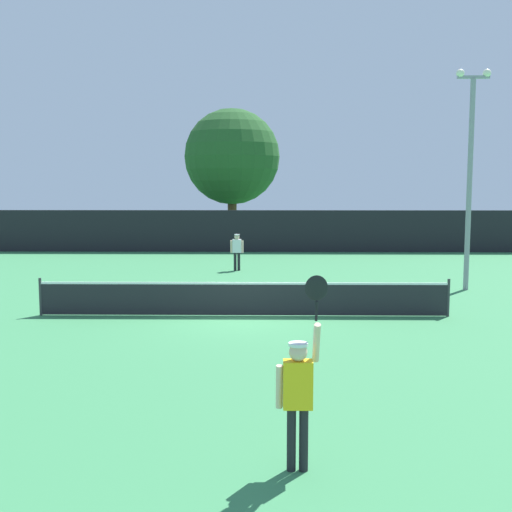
{
  "coord_description": "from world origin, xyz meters",
  "views": [
    {
      "loc": [
        0.61,
        -17.73,
        3.74
      ],
      "look_at": [
        0.31,
        2.97,
        1.37
      ],
      "focal_mm": 44.76,
      "sensor_mm": 36.0,
      "label": 1
    }
  ],
  "objects_px": {
    "player_serving": "(299,386)",
    "large_tree": "(232,157)",
    "tennis_ball": "(219,300)",
    "light_pole": "(470,165)",
    "parked_car_mid": "(218,228)",
    "player_receiving": "(237,249)",
    "parked_car_near": "(132,228)"
  },
  "relations": [
    {
      "from": "player_receiving",
      "to": "tennis_ball",
      "type": "height_order",
      "value": "player_receiving"
    },
    {
      "from": "parked_car_near",
      "to": "parked_car_mid",
      "type": "height_order",
      "value": "same"
    },
    {
      "from": "tennis_ball",
      "to": "large_tree",
      "type": "bearing_deg",
      "value": 91.71
    },
    {
      "from": "player_serving",
      "to": "large_tree",
      "type": "height_order",
      "value": "large_tree"
    },
    {
      "from": "parked_car_near",
      "to": "light_pole",
      "type": "bearing_deg",
      "value": -46.57
    },
    {
      "from": "tennis_ball",
      "to": "parked_car_near",
      "type": "bearing_deg",
      "value": 108.54
    },
    {
      "from": "light_pole",
      "to": "parked_car_mid",
      "type": "bearing_deg",
      "value": 117.31
    },
    {
      "from": "parked_car_near",
      "to": "player_serving",
      "type": "bearing_deg",
      "value": -70.5
    },
    {
      "from": "player_serving",
      "to": "parked_car_mid",
      "type": "bearing_deg",
      "value": 95.94
    },
    {
      "from": "tennis_ball",
      "to": "light_pole",
      "type": "bearing_deg",
      "value": 15.49
    },
    {
      "from": "player_serving",
      "to": "large_tree",
      "type": "bearing_deg",
      "value": 94.51
    },
    {
      "from": "large_tree",
      "to": "parked_car_near",
      "type": "bearing_deg",
      "value": 162.03
    },
    {
      "from": "player_receiving",
      "to": "parked_car_mid",
      "type": "height_order",
      "value": "parked_car_mid"
    },
    {
      "from": "light_pole",
      "to": "parked_car_near",
      "type": "bearing_deg",
      "value": 129.2
    },
    {
      "from": "tennis_ball",
      "to": "parked_car_mid",
      "type": "bearing_deg",
      "value": 94.23
    },
    {
      "from": "player_receiving",
      "to": "large_tree",
      "type": "distance_m",
      "value": 13.2
    },
    {
      "from": "large_tree",
      "to": "parked_car_mid",
      "type": "bearing_deg",
      "value": 113.2
    },
    {
      "from": "player_serving",
      "to": "tennis_ball",
      "type": "bearing_deg",
      "value": 99.06
    },
    {
      "from": "tennis_ball",
      "to": "parked_car_near",
      "type": "distance_m",
      "value": 23.01
    },
    {
      "from": "light_pole",
      "to": "large_tree",
      "type": "distance_m",
      "value": 19.55
    },
    {
      "from": "player_serving",
      "to": "large_tree",
      "type": "relative_size",
      "value": 0.31
    },
    {
      "from": "player_receiving",
      "to": "tennis_ball",
      "type": "xyz_separation_m",
      "value": [
        -0.26,
        -7.2,
        -0.92
      ]
    },
    {
      "from": "light_pole",
      "to": "tennis_ball",
      "type": "bearing_deg",
      "value": -164.51
    },
    {
      "from": "tennis_ball",
      "to": "large_tree",
      "type": "height_order",
      "value": "large_tree"
    },
    {
      "from": "player_receiving",
      "to": "large_tree",
      "type": "bearing_deg",
      "value": -86.12
    },
    {
      "from": "player_serving",
      "to": "parked_car_near",
      "type": "xyz_separation_m",
      "value": [
        -9.22,
        33.76,
        -0.36
      ]
    },
    {
      "from": "player_serving",
      "to": "light_pole",
      "type": "height_order",
      "value": "light_pole"
    },
    {
      "from": "player_receiving",
      "to": "parked_car_near",
      "type": "height_order",
      "value": "parked_car_near"
    },
    {
      "from": "tennis_ball",
      "to": "parked_car_mid",
      "type": "distance_m",
      "value": 22.14
    },
    {
      "from": "parked_car_mid",
      "to": "player_serving",
      "type": "bearing_deg",
      "value": -80.67
    },
    {
      "from": "light_pole",
      "to": "large_tree",
      "type": "bearing_deg",
      "value": 117.87
    },
    {
      "from": "player_serving",
      "to": "parked_car_mid",
      "type": "xyz_separation_m",
      "value": [
        -3.54,
        34.03,
        -0.36
      ]
    }
  ]
}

